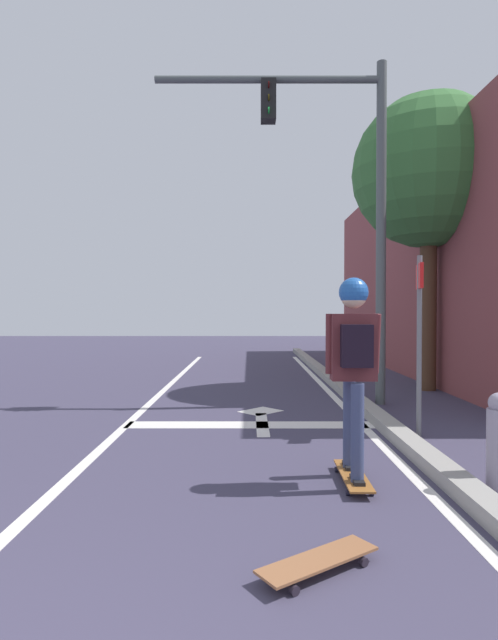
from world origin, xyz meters
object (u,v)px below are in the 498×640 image
traffic_signal_mast (337,175)px  street_sign_post (421,318)px  roadside_tree (430,173)px  skater (355,349)px  spare_skateboard (320,561)px  skateboard (354,476)px

traffic_signal_mast → street_sign_post: size_ratio=2.53×
roadside_tree → traffic_signal_mast: bearing=-144.5°
skater → traffic_signal_mast: (0.49, 3.75, 2.52)m
spare_skateboard → traffic_signal_mast: 6.44m
spare_skateboard → street_sign_post: bearing=62.5°
skater → spare_skateboard: bearing=-109.0°
traffic_signal_mast → roadside_tree: 2.52m
skateboard → spare_skateboard: size_ratio=1.15×
skateboard → spare_skateboard: bearing=-108.8°
street_sign_post → skateboard: bearing=-124.3°
spare_skateboard → skateboard: bearing=71.2°
skateboard → traffic_signal_mast: bearing=82.6°
spare_skateboard → roadside_tree: 8.37m
skater → traffic_signal_mast: bearing=82.6°
spare_skateboard → skater: bearing=71.0°
skater → spare_skateboard: 1.92m
spare_skateboard → roadside_tree: roadside_tree is taller
skater → traffic_signal_mast: 4.55m
skater → spare_skateboard: skater is taller
skater → spare_skateboard: size_ratio=2.26×
traffic_signal_mast → spare_skateboard: bearing=-100.8°
street_sign_post → spare_skateboard: bearing=-117.5°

